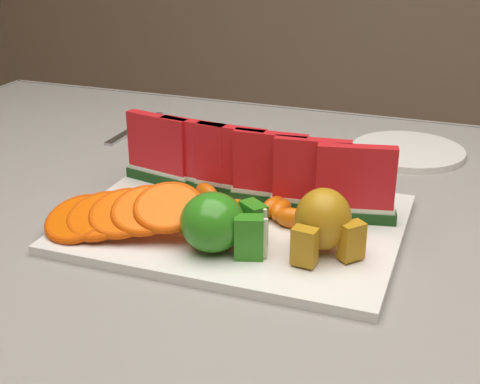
# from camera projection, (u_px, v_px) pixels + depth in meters

# --- Properties ---
(table) EXTENTS (1.40, 0.90, 0.75)m
(table) POSITION_uv_depth(u_px,v_px,m) (265.00, 294.00, 0.89)
(table) COLOR #4E3221
(table) RESTS_ON ground
(tablecloth) EXTENTS (1.53, 1.03, 0.20)m
(tablecloth) POSITION_uv_depth(u_px,v_px,m) (265.00, 252.00, 0.86)
(tablecloth) COLOR gray
(tablecloth) RESTS_ON table
(platter) EXTENTS (0.40, 0.30, 0.01)m
(platter) POSITION_uv_depth(u_px,v_px,m) (237.00, 223.00, 0.83)
(platter) COLOR silver
(platter) RESTS_ON tablecloth
(apple_cluster) EXTENTS (0.11, 0.09, 0.07)m
(apple_cluster) POSITION_uv_depth(u_px,v_px,m) (219.00, 223.00, 0.75)
(apple_cluster) COLOR #2C8709
(apple_cluster) RESTS_ON platter
(pear_cluster) EXTENTS (0.09, 0.09, 0.07)m
(pear_cluster) POSITION_uv_depth(u_px,v_px,m) (324.00, 222.00, 0.74)
(pear_cluster) COLOR #A3810E
(pear_cluster) RESTS_ON platter
(side_plate) EXTENTS (0.23, 0.23, 0.01)m
(side_plate) POSITION_uv_depth(u_px,v_px,m) (408.00, 151.00, 1.08)
(side_plate) COLOR silver
(side_plate) RESTS_ON tablecloth
(fork) EXTENTS (0.02, 0.20, 0.00)m
(fork) POSITION_uv_depth(u_px,v_px,m) (135.00, 128.00, 1.20)
(fork) COLOR silver
(fork) RESTS_ON tablecloth
(watermelon_row) EXTENTS (0.39, 0.07, 0.10)m
(watermelon_row) POSITION_uv_depth(u_px,v_px,m) (250.00, 167.00, 0.87)
(watermelon_row) COLOR #12360E
(watermelon_row) RESTS_ON platter
(orange_fan_front) EXTENTS (0.21, 0.13, 0.06)m
(orange_fan_front) POSITION_uv_depth(u_px,v_px,m) (123.00, 213.00, 0.79)
(orange_fan_front) COLOR orange
(orange_fan_front) RESTS_ON platter
(orange_fan_back) EXTENTS (0.24, 0.10, 0.04)m
(orange_fan_back) POSITION_uv_depth(u_px,v_px,m) (237.00, 167.00, 0.95)
(orange_fan_back) COLOR orange
(orange_fan_back) RESTS_ON platter
(tangerine_segments) EXTENTS (0.23, 0.08, 0.03)m
(tangerine_segments) POSITION_uv_depth(u_px,v_px,m) (250.00, 207.00, 0.84)
(tangerine_segments) COLOR #E94610
(tangerine_segments) RESTS_ON platter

